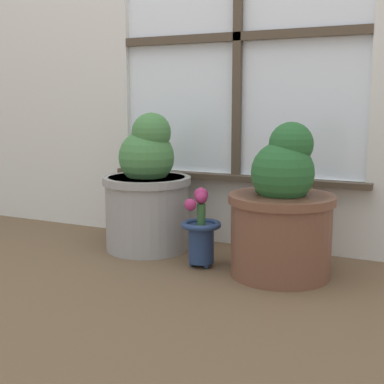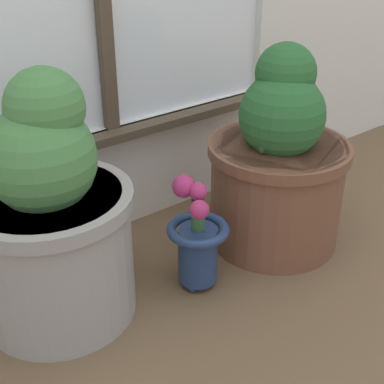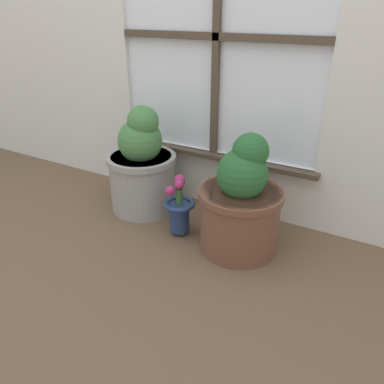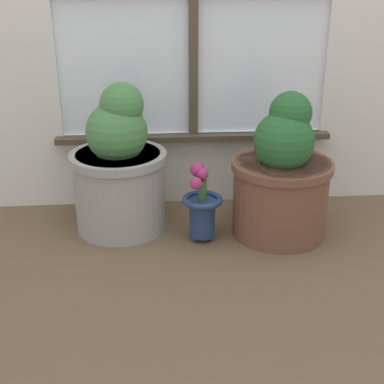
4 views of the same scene
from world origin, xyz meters
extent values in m
plane|color=brown|center=(0.00, 0.00, 0.00)|extent=(10.00, 10.00, 0.00)
cube|color=silver|center=(0.00, 0.56, 0.16)|extent=(1.10, 0.05, 0.31)
cube|color=#4C3D2D|center=(0.00, 0.52, 0.30)|extent=(1.16, 0.06, 0.02)
cylinder|color=#9E9993|center=(-0.31, 0.31, 0.16)|extent=(0.35, 0.35, 0.31)
cylinder|color=#9E9993|center=(-0.31, 0.31, 0.30)|extent=(0.37, 0.37, 0.03)
cylinder|color=#38281E|center=(-0.31, 0.31, 0.31)|extent=(0.32, 0.32, 0.01)
sphere|color=#477F42|center=(-0.31, 0.31, 0.40)|extent=(0.23, 0.23, 0.23)
sphere|color=#477F42|center=(-0.28, 0.31, 0.50)|extent=(0.16, 0.16, 0.16)
ellipsoid|color=#477F42|center=(-0.33, 0.37, 0.38)|extent=(0.11, 0.06, 0.13)
cylinder|color=brown|center=(0.31, 0.21, 0.15)|extent=(0.36, 0.36, 0.30)
cylinder|color=brown|center=(0.31, 0.21, 0.28)|extent=(0.38, 0.38, 0.03)
cylinder|color=#38281E|center=(0.31, 0.21, 0.29)|extent=(0.33, 0.33, 0.01)
sphere|color=#28602D|center=(0.31, 0.21, 0.38)|extent=(0.23, 0.23, 0.23)
sphere|color=#28602D|center=(0.33, 0.23, 0.48)|extent=(0.16, 0.16, 0.16)
ellipsoid|color=#28602D|center=(0.25, 0.24, 0.37)|extent=(0.10, 0.16, 0.17)
sphere|color=navy|center=(0.01, 0.21, 0.01)|extent=(0.02, 0.02, 0.02)
sphere|color=navy|center=(-0.03, 0.16, 0.01)|extent=(0.02, 0.02, 0.02)
sphere|color=navy|center=(0.04, 0.16, 0.01)|extent=(0.02, 0.02, 0.02)
cylinder|color=navy|center=(0.01, 0.18, 0.09)|extent=(0.10, 0.10, 0.15)
torus|color=navy|center=(0.01, 0.18, 0.16)|extent=(0.15, 0.15, 0.02)
cylinder|color=#386633|center=(0.01, 0.18, 0.20)|extent=(0.03, 0.03, 0.08)
sphere|color=#B22D66|center=(0.01, 0.18, 0.27)|extent=(0.04, 0.04, 0.04)
sphere|color=#B22D66|center=(-0.01, 0.21, 0.27)|extent=(0.06, 0.06, 0.06)
sphere|color=#B22D66|center=(-0.02, 0.14, 0.25)|extent=(0.05, 0.05, 0.05)
camera|label=1|loc=(0.84, -1.62, 0.63)|focal=50.00mm
camera|label=2|loc=(-0.68, -0.67, 0.86)|focal=50.00mm
camera|label=3|loc=(0.85, -1.19, 1.03)|focal=35.00mm
camera|label=4|loc=(-0.17, -1.64, 0.98)|focal=50.00mm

